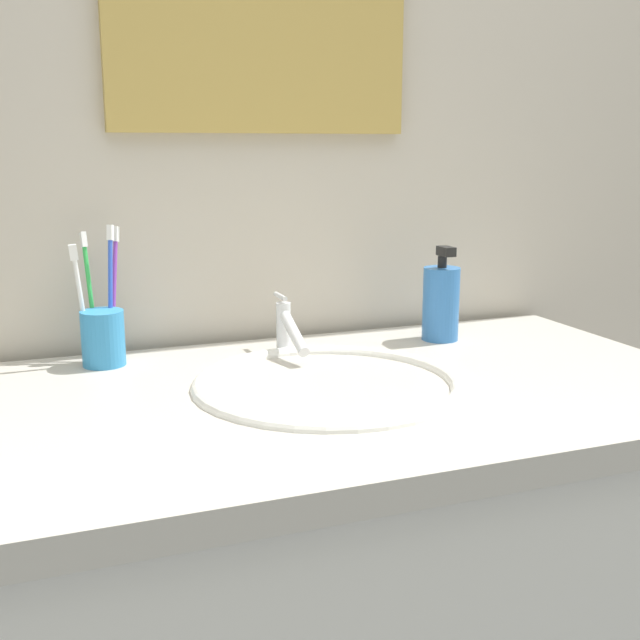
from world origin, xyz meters
TOP-DOWN VIEW (x-y plane):
  - tiled_wall_back at (0.00, 0.35)m, footprint 2.33×0.04m
  - sink_basin at (-0.00, 0.01)m, footprint 0.39×0.39m
  - faucet at (-0.00, 0.20)m, footprint 0.02×0.14m
  - toothbrush_cup at (-0.29, 0.24)m, footprint 0.07×0.07m
  - toothbrush_green at (-0.30, 0.28)m, footprint 0.02×0.06m
  - toothbrush_blue at (-0.27, 0.26)m, footprint 0.03×0.04m
  - toothbrush_white at (-0.32, 0.25)m, footprint 0.03×0.01m
  - toothbrush_purple at (-0.26, 0.28)m, footprint 0.03×0.06m
  - soap_dispenser at (0.28, 0.20)m, footprint 0.06×0.06m

SIDE VIEW (x-z plane):
  - sink_basin at x=0.00m, z-range 0.82..0.93m
  - toothbrush_cup at x=-0.29m, z-range 0.91..1.00m
  - faucet at x=0.00m, z-range 0.91..1.00m
  - soap_dispenser at x=0.28m, z-range 0.90..1.06m
  - toothbrush_white at x=-0.32m, z-range 0.93..1.11m
  - toothbrush_green at x=-0.30m, z-range 0.93..1.13m
  - toothbrush_purple at x=-0.26m, z-range 0.93..1.14m
  - toothbrush_blue at x=-0.27m, z-range 0.93..1.14m
  - tiled_wall_back at x=0.00m, z-range 0.00..2.40m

